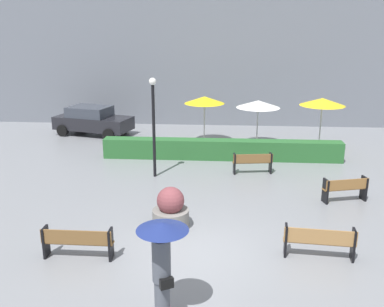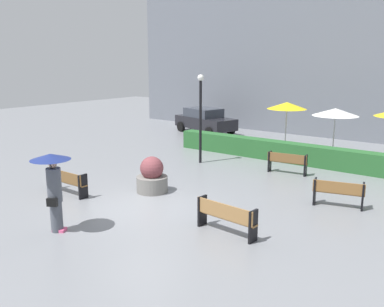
{
  "view_description": "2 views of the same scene",
  "coord_description": "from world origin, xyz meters",
  "views": [
    {
      "loc": [
        0.63,
        -10.39,
        5.8
      ],
      "look_at": [
        -0.47,
        5.1,
        1.21
      ],
      "focal_mm": 40.36,
      "sensor_mm": 36.0,
      "label": 1
    },
    {
      "loc": [
        8.77,
        -9.01,
        4.51
      ],
      "look_at": [
        -0.92,
        3.78,
        0.94
      ],
      "focal_mm": 39.02,
      "sensor_mm": 36.0,
      "label": 2
    }
  ],
  "objects": [
    {
      "name": "ground_plane",
      "position": [
        0.0,
        0.0,
        0.0
      ],
      "size": [
        60.0,
        60.0,
        0.0
      ],
      "primitive_type": "plane",
      "color": "gray"
    },
    {
      "name": "bench_near_left",
      "position": [
        -3.02,
        -0.63,
        0.5
      ],
      "size": [
        1.85,
        0.37,
        0.83
      ],
      "color": "brown",
      "rests_on": "ground"
    },
    {
      "name": "bench_far_right",
      "position": [
        4.89,
        3.72,
        0.5
      ],
      "size": [
        1.58,
        0.74,
        0.85
      ],
      "color": "olive",
      "rests_on": "ground"
    },
    {
      "name": "bench_near_right",
      "position": [
        3.2,
        -0.18,
        0.51
      ],
      "size": [
        1.83,
        0.5,
        0.86
      ],
      "color": "#9E7242",
      "rests_on": "ground"
    },
    {
      "name": "bench_back_row",
      "position": [
        1.91,
        6.45,
        0.51
      ],
      "size": [
        1.63,
        0.53,
        0.85
      ],
      "color": "brown",
      "rests_on": "ground"
    },
    {
      "name": "pedestrian_with_umbrella",
      "position": [
        -0.5,
        -2.82,
        1.43
      ],
      "size": [
        1.04,
        1.04,
        2.17
      ],
      "color": "#4C515B",
      "rests_on": "ground"
    },
    {
      "name": "planter_pot",
      "position": [
        -0.84,
        1.35,
        0.54
      ],
      "size": [
        1.09,
        1.09,
        1.27
      ],
      "color": "slate",
      "rests_on": "ground"
    },
    {
      "name": "lamp_post",
      "position": [
        -2.02,
        5.85,
        2.41
      ],
      "size": [
        0.28,
        0.28,
        3.94
      ],
      "color": "black",
      "rests_on": "ground"
    },
    {
      "name": "patio_umbrella_yellow",
      "position": [
        -0.26,
        10.98,
        2.26
      ],
      "size": [
        2.01,
        2.01,
        2.45
      ],
      "color": "silver",
      "rests_on": "ground"
    },
    {
      "name": "patio_umbrella_white",
      "position": [
        2.37,
        10.57,
        2.16
      ],
      "size": [
        2.13,
        2.13,
        2.34
      ],
      "color": "silver",
      "rests_on": "ground"
    },
    {
      "name": "hedge_strip",
      "position": [
        0.64,
        8.4,
        0.45
      ],
      "size": [
        10.73,
        0.7,
        0.89
      ],
      "primitive_type": "cube",
      "color": "#28602D",
      "rests_on": "ground"
    },
    {
      "name": "building_facade",
      "position": [
        0.0,
        16.0,
        5.04
      ],
      "size": [
        28.0,
        1.2,
        10.09
      ],
      "primitive_type": "cube",
      "color": "slate",
      "rests_on": "ground"
    },
    {
      "name": "parked_car",
      "position": [
        -6.52,
        12.53,
        0.82
      ],
      "size": [
        4.51,
        2.8,
        1.57
      ],
      "color": "black",
      "rests_on": "ground"
    }
  ]
}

